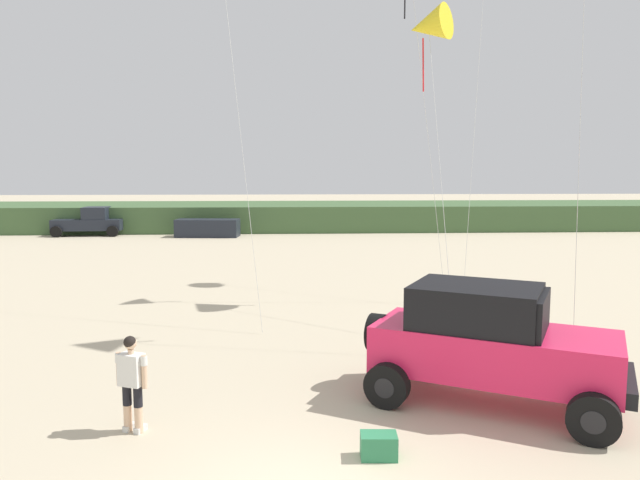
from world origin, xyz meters
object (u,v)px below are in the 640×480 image
(jeep, at_px, (490,342))
(distant_sedan, at_px, (208,228))
(distant_pickup, at_px, (90,222))
(kite_pink_ribbon, at_px, (429,26))
(cooler_box, at_px, (379,446))
(person_watching, at_px, (132,378))

(jeep, distance_m, distant_sedan, 31.18)
(distant_pickup, xyz_separation_m, kite_pink_ribbon, (18.30, -22.03, 8.18))
(cooler_box, bearing_deg, distant_sedan, 105.61)
(cooler_box, distance_m, distant_pickup, 36.39)
(person_watching, relative_size, distant_sedan, 0.40)
(cooler_box, relative_size, distant_sedan, 0.13)
(distant_pickup, bearing_deg, distant_sedan, -8.98)
(person_watching, xyz_separation_m, cooler_box, (4.01, -1.14, -0.75))
(person_watching, bearing_deg, kite_pink_ribbon, 53.87)
(distant_sedan, bearing_deg, cooler_box, -73.08)
(jeep, relative_size, kite_pink_ribbon, 0.50)
(jeep, distance_m, kite_pink_ribbon, 12.05)
(distant_pickup, bearing_deg, cooler_box, -65.56)
(person_watching, bearing_deg, distant_pickup, 109.05)
(jeep, relative_size, person_watching, 2.99)
(person_watching, relative_size, kite_pink_ribbon, 0.17)
(person_watching, bearing_deg, jeep, 7.99)
(distant_sedan, relative_size, kite_pink_ribbon, 0.42)
(jeep, relative_size, distant_pickup, 1.07)
(person_watching, distance_m, kite_pink_ribbon, 14.78)
(person_watching, relative_size, cooler_box, 2.98)
(kite_pink_ribbon, bearing_deg, person_watching, -126.13)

